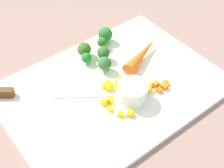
% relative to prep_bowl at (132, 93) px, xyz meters
% --- Properties ---
extents(ground_plane, '(4.00, 4.00, 0.00)m').
position_rel_prep_bowl_xyz_m(ground_plane, '(-0.01, 0.06, -0.04)').
color(ground_plane, gray).
extents(cutting_board, '(0.53, 0.38, 0.01)m').
position_rel_prep_bowl_xyz_m(cutting_board, '(-0.01, 0.06, -0.03)').
color(cutting_board, white).
rests_on(cutting_board, ground_plane).
extents(prep_bowl, '(0.07, 0.07, 0.05)m').
position_rel_prep_bowl_xyz_m(prep_bowl, '(0.00, 0.00, 0.00)').
color(prep_bowl, white).
rests_on(prep_bowl, cutting_board).
extents(chef_knife, '(0.28, 0.22, 0.02)m').
position_rel_prep_bowl_xyz_m(chef_knife, '(-0.18, 0.16, -0.02)').
color(chef_knife, silver).
rests_on(chef_knife, cutting_board).
extents(whole_carrot, '(0.15, 0.08, 0.03)m').
position_rel_prep_bowl_xyz_m(whole_carrot, '(0.12, 0.10, -0.01)').
color(whole_carrot, orange).
rests_on(whole_carrot, cutting_board).
extents(carrot_dice_0, '(0.01, 0.01, 0.01)m').
position_rel_prep_bowl_xyz_m(carrot_dice_0, '(0.06, 0.00, -0.02)').
color(carrot_dice_0, orange).
rests_on(carrot_dice_0, cutting_board).
extents(carrot_dice_1, '(0.02, 0.01, 0.01)m').
position_rel_prep_bowl_xyz_m(carrot_dice_1, '(0.07, -0.00, -0.02)').
color(carrot_dice_1, orange).
rests_on(carrot_dice_1, cutting_board).
extents(carrot_dice_2, '(0.02, 0.02, 0.01)m').
position_rel_prep_bowl_xyz_m(carrot_dice_2, '(0.03, 0.04, -0.02)').
color(carrot_dice_2, orange).
rests_on(carrot_dice_2, cutting_board).
extents(carrot_dice_3, '(0.01, 0.01, 0.01)m').
position_rel_prep_bowl_xyz_m(carrot_dice_3, '(0.07, -0.02, -0.02)').
color(carrot_dice_3, orange).
rests_on(carrot_dice_3, cutting_board).
extents(carrot_dice_4, '(0.02, 0.02, 0.01)m').
position_rel_prep_bowl_xyz_m(carrot_dice_4, '(0.09, -0.02, -0.02)').
color(carrot_dice_4, orange).
rests_on(carrot_dice_4, cutting_board).
extents(carrot_dice_5, '(0.02, 0.02, 0.01)m').
position_rel_prep_bowl_xyz_m(carrot_dice_5, '(0.10, -0.01, -0.02)').
color(carrot_dice_5, orange).
rests_on(carrot_dice_5, cutting_board).
extents(pepper_dice_0, '(0.02, 0.02, 0.01)m').
position_rel_prep_bowl_xyz_m(pepper_dice_0, '(-0.05, 0.03, -0.02)').
color(pepper_dice_0, yellow).
rests_on(pepper_dice_0, cutting_board).
extents(pepper_dice_1, '(0.01, 0.01, 0.01)m').
position_rel_prep_bowl_xyz_m(pepper_dice_1, '(-0.06, 0.00, -0.02)').
color(pepper_dice_1, yellow).
rests_on(pepper_dice_1, cutting_board).
extents(pepper_dice_2, '(0.01, 0.02, 0.01)m').
position_rel_prep_bowl_xyz_m(pepper_dice_2, '(-0.06, 0.03, -0.02)').
color(pepper_dice_2, yellow).
rests_on(pepper_dice_2, cutting_board).
extents(pepper_dice_3, '(0.02, 0.02, 0.01)m').
position_rel_prep_bowl_xyz_m(pepper_dice_3, '(-0.05, -0.02, -0.02)').
color(pepper_dice_3, yellow).
rests_on(pepper_dice_3, cutting_board).
extents(pepper_dice_4, '(0.02, 0.02, 0.01)m').
position_rel_prep_bowl_xyz_m(pepper_dice_4, '(0.02, 0.06, -0.02)').
color(pepper_dice_4, yellow).
rests_on(pepper_dice_4, cutting_board).
extents(pepper_dice_5, '(0.02, 0.02, 0.02)m').
position_rel_prep_bowl_xyz_m(pepper_dice_5, '(0.05, -0.00, -0.02)').
color(pepper_dice_5, yellow).
rests_on(pepper_dice_5, cutting_board).
extents(pepper_dice_6, '(0.02, 0.02, 0.02)m').
position_rel_prep_bowl_xyz_m(pepper_dice_6, '(-0.00, 0.05, -0.01)').
color(pepper_dice_6, yellow).
rests_on(pepper_dice_6, cutting_board).
extents(pepper_dice_7, '(0.02, 0.02, 0.01)m').
position_rel_prep_bowl_xyz_m(pepper_dice_7, '(-0.04, -0.04, -0.02)').
color(pepper_dice_7, yellow).
rests_on(pepper_dice_7, cutting_board).
extents(pepper_dice_8, '(0.03, 0.03, 0.02)m').
position_rel_prep_bowl_xyz_m(pepper_dice_8, '(-0.03, 0.06, -0.01)').
color(pepper_dice_8, yellow).
rests_on(pepper_dice_8, cutting_board).
extents(broccoli_floret_0, '(0.04, 0.04, 0.04)m').
position_rel_prep_bowl_xyz_m(broccoli_floret_0, '(0.00, 0.20, -0.00)').
color(broccoli_floret_0, '#95B06C').
rests_on(broccoli_floret_0, cutting_board).
extents(broccoli_floret_1, '(0.03, 0.03, 0.03)m').
position_rel_prep_bowl_xyz_m(broccoli_floret_1, '(-0.02, 0.17, -0.00)').
color(broccoli_floret_1, '#83AB5F').
rests_on(broccoli_floret_1, cutting_board).
extents(broccoli_floret_2, '(0.03, 0.03, 0.03)m').
position_rel_prep_bowl_xyz_m(broccoli_floret_2, '(0.06, 0.20, -0.00)').
color(broccoli_floret_2, '#7FB966').
rests_on(broccoli_floret_2, cutting_board).
extents(broccoli_floret_3, '(0.04, 0.04, 0.04)m').
position_rel_prep_bowl_xyz_m(broccoli_floret_3, '(0.01, 0.12, 0.00)').
color(broccoli_floret_3, '#85AE5A').
rests_on(broccoli_floret_3, cutting_board).
extents(broccoli_floret_4, '(0.04, 0.04, 0.04)m').
position_rel_prep_bowl_xyz_m(broccoli_floret_4, '(0.08, 0.22, 0.00)').
color(broccoli_floret_4, '#94C25A').
rests_on(broccoli_floret_4, cutting_board).
extents(broccoli_floret_5, '(0.03, 0.03, 0.04)m').
position_rel_prep_bowl_xyz_m(broccoli_floret_5, '(0.03, 0.15, 0.00)').
color(broccoli_floret_5, '#98AF58').
rests_on(broccoli_floret_5, cutting_board).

